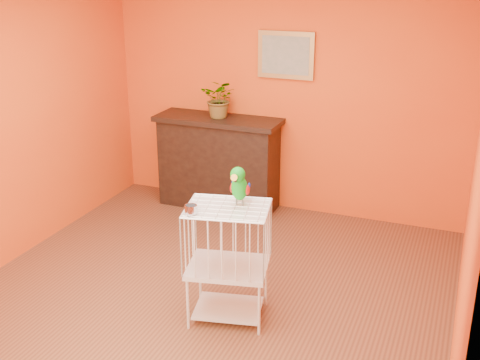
% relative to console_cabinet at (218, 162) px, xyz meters
% --- Properties ---
extents(ground, '(4.50, 4.50, 0.00)m').
position_rel_console_cabinet_xyz_m(ground, '(0.70, -2.00, -0.53)').
color(ground, brown).
rests_on(ground, ground).
extents(room_shell, '(4.50, 4.50, 4.50)m').
position_rel_console_cabinet_xyz_m(room_shell, '(0.70, -2.00, 1.05)').
color(room_shell, '#DB5014').
rests_on(room_shell, ground).
extents(console_cabinet, '(1.42, 0.51, 1.05)m').
position_rel_console_cabinet_xyz_m(console_cabinet, '(0.00, 0.00, 0.00)').
color(console_cabinet, black).
rests_on(console_cabinet, ground).
extents(potted_plant, '(0.40, 0.44, 0.33)m').
position_rel_console_cabinet_xyz_m(potted_plant, '(0.03, 0.03, 0.69)').
color(potted_plant, '#26722D').
rests_on(potted_plant, console_cabinet).
extents(framed_picture, '(0.62, 0.04, 0.50)m').
position_rel_console_cabinet_xyz_m(framed_picture, '(0.70, 0.21, 1.22)').
color(framed_picture, '#A3753A').
rests_on(framed_picture, room_shell).
extents(birdcage, '(0.70, 0.60, 0.95)m').
position_rel_console_cabinet_xyz_m(birdcage, '(1.00, -2.11, -0.03)').
color(birdcage, silver).
rests_on(birdcage, ground).
extents(feed_cup, '(0.09, 0.09, 0.07)m').
position_rel_console_cabinet_xyz_m(feed_cup, '(0.80, -2.32, 0.46)').
color(feed_cup, silver).
rests_on(feed_cup, birdcage).
extents(parrot, '(0.15, 0.28, 0.32)m').
position_rel_console_cabinet_xyz_m(parrot, '(1.06, -2.03, 0.59)').
color(parrot, '#59544C').
rests_on(parrot, birdcage).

